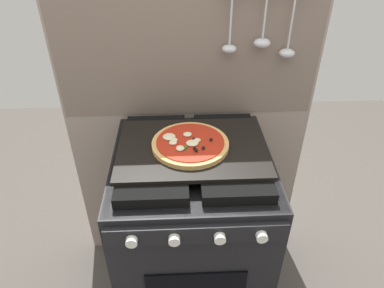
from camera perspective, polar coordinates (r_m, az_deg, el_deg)
kitchen_backsplash at (r=1.64m, az=-0.47°, el=2.70°), size 1.10×0.09×1.55m
stove at (r=1.60m, az=0.00°, el=-14.13°), size 0.60×0.64×0.90m
baking_tray at (r=1.29m, az=0.00°, el=-0.65°), size 0.54×0.38×0.02m
pizza_left at (r=1.28m, az=-0.36°, el=0.03°), size 0.28×0.28×0.03m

